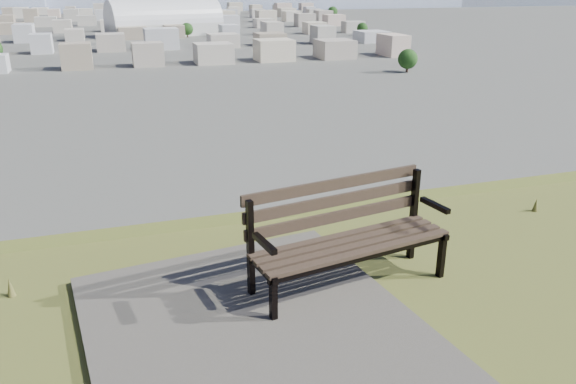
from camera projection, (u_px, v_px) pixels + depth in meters
name	position (u px, v px, depth m)	size (l,w,h in m)	color
park_bench	(346.00, 230.00, 5.44)	(2.06, 0.96, 1.04)	#3B2B22
gravel_patch	(274.00, 357.00, 4.48)	(2.74, 3.91, 0.08)	#5C5750
arena	(165.00, 24.00, 300.66)	(62.24, 36.67, 24.61)	silver
city_blocks	(104.00, 20.00, 362.51)	(395.00, 361.00, 7.00)	#BDB4A6
city_trees	(52.00, 28.00, 287.31)	(406.52, 387.20, 9.98)	#37221B
bay_water	(99.00, 1.00, 813.67)	(2400.00, 700.00, 0.12)	#8395A7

